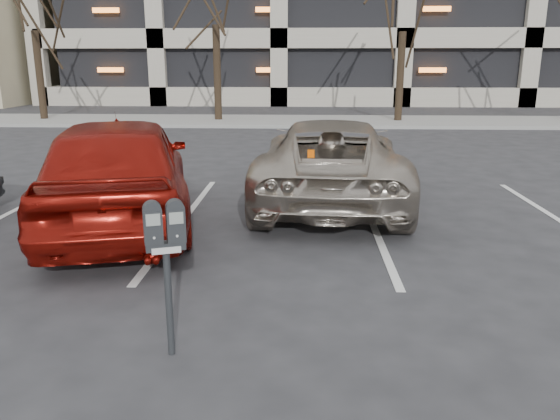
# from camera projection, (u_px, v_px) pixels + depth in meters

# --- Properties ---
(ground) EXTENTS (140.00, 140.00, 0.00)m
(ground) POSITION_uv_depth(u_px,v_px,m) (267.00, 279.00, 5.93)
(ground) COLOR #28282B
(ground) RESTS_ON ground
(sidewalk) EXTENTS (80.00, 4.00, 0.12)m
(sidewalk) POSITION_uv_depth(u_px,v_px,m) (295.00, 121.00, 21.34)
(sidewalk) COLOR gray
(sidewalk) RESTS_ON ground
(stall_lines) EXTENTS (16.90, 5.20, 0.00)m
(stall_lines) POSITION_uv_depth(u_px,v_px,m) (184.00, 219.00, 8.20)
(stall_lines) COLOR silver
(stall_lines) RESTS_ON ground
(parking_meter) EXTENTS (0.34, 0.22, 1.25)m
(parking_meter) POSITION_uv_depth(u_px,v_px,m) (165.00, 241.00, 4.16)
(parking_meter) COLOR black
(parking_meter) RESTS_ON ground
(suv_silver) EXTENTS (2.51, 5.08, 1.39)m
(suv_silver) POSITION_uv_depth(u_px,v_px,m) (331.00, 161.00, 9.10)
(suv_silver) COLOR #B4A999
(suv_silver) RESTS_ON ground
(car_red) EXTENTS (3.01, 5.07, 1.62)m
(car_red) POSITION_uv_depth(u_px,v_px,m) (119.00, 170.00, 7.71)
(car_red) COLOR maroon
(car_red) RESTS_ON ground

